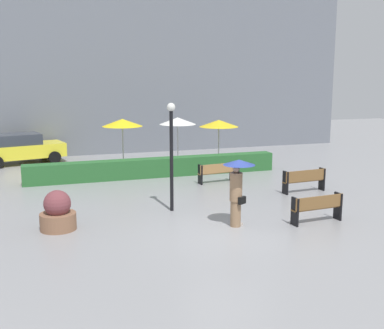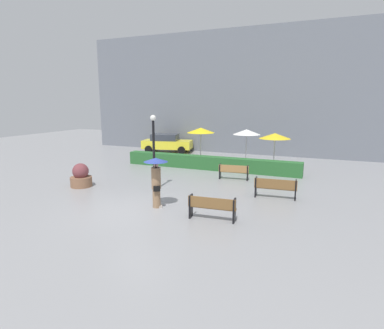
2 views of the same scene
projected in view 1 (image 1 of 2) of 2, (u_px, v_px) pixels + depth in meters
The scene contains 13 objects.
ground_plane at pixel (227, 233), 14.05m from camera, with size 60.00×60.00×0.00m, color gray.
bench_near_right at pixel (318, 206), 14.96m from camera, with size 1.78×0.48×0.88m.
bench_far_right at pixel (305, 179), 18.87m from camera, with size 1.86×0.48×0.90m.
bench_back_row at pixel (217, 171), 20.56m from camera, with size 1.68×0.53×0.84m.
pedestrian_with_umbrella at pixel (237, 184), 14.44m from camera, with size 0.96×0.96×2.09m.
planter_pot at pixel (58, 213), 14.31m from camera, with size 1.07×1.07×1.21m.
lamp_post at pixel (171, 145), 15.99m from camera, with size 0.28×0.28×3.66m.
patio_umbrella_yellow at pixel (122, 123), 22.55m from camera, with size 1.90×1.90×2.53m.
patio_umbrella_white at pixel (178, 121), 24.35m from camera, with size 1.86×1.86×2.44m.
patio_umbrella_yellow_far at pixel (219, 123), 24.38m from camera, with size 1.99×1.99×2.32m.
hedge_strip at pixel (155, 168), 21.80m from camera, with size 11.49×0.70×0.85m, color #28602D.
building_facade at pixel (123, 67), 28.04m from camera, with size 28.00×1.20×10.08m, color slate.
parked_car at pixel (21, 148), 24.99m from camera, with size 4.48×2.70×1.57m.
Camera 1 is at (-5.21, -12.43, 4.56)m, focal length 44.96 mm.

